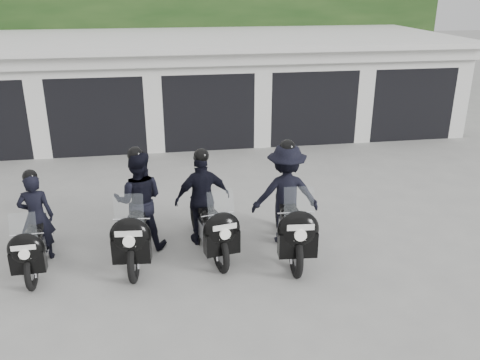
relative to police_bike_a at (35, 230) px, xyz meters
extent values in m
plane|color=#9C9C97|center=(3.61, 0.50, -0.68)|extent=(80.00, 80.00, 0.00)
cube|color=silver|center=(3.61, 9.00, 0.72)|extent=(16.00, 6.00, 2.80)
cube|color=silver|center=(3.61, 8.80, 2.20)|extent=(16.40, 6.80, 0.16)
cube|color=silver|center=(3.61, 5.75, 1.97)|extent=(16.40, 0.12, 0.40)
cube|color=black|center=(3.61, 5.98, -0.56)|extent=(16.00, 0.06, 0.24)
cube|color=silver|center=(-1.04, 6.15, 0.72)|extent=(0.50, 0.50, 2.80)
cube|color=black|center=(0.51, 7.20, 0.42)|extent=(2.60, 2.60, 2.20)
cube|color=silver|center=(0.51, 6.15, 1.82)|extent=(2.60, 0.50, 0.60)
cube|color=silver|center=(2.06, 6.15, 0.72)|extent=(0.50, 0.50, 2.80)
cube|color=black|center=(3.61, 7.20, 0.42)|extent=(2.60, 2.60, 2.20)
cube|color=silver|center=(3.61, 6.15, 1.82)|extent=(2.60, 0.50, 0.60)
cube|color=silver|center=(5.16, 6.15, 0.72)|extent=(0.50, 0.50, 2.80)
cube|color=black|center=(6.71, 7.20, 0.42)|extent=(2.60, 2.60, 2.20)
cube|color=silver|center=(6.71, 6.15, 1.82)|extent=(2.60, 0.50, 0.60)
cube|color=silver|center=(8.26, 6.15, 0.72)|extent=(0.50, 0.50, 2.80)
cube|color=black|center=(9.81, 7.20, 0.42)|extent=(2.60, 2.60, 2.20)
cube|color=silver|center=(9.81, 6.15, 1.82)|extent=(2.60, 0.50, 0.60)
cube|color=silver|center=(11.36, 6.15, 0.72)|extent=(0.50, 0.50, 2.80)
cube|color=#183513|center=(3.61, 13.00, 1.47)|extent=(20.00, 2.00, 4.30)
cylinder|color=black|center=(-2.89, 14.50, 0.97)|extent=(0.24, 0.24, 3.30)
cylinder|color=black|center=(6.61, 14.50, 0.97)|extent=(0.24, 0.24, 3.30)
cylinder|color=black|center=(11.11, 14.50, 0.97)|extent=(0.24, 0.24, 3.30)
torus|color=black|center=(0.02, -0.66, -0.40)|extent=(0.12, 0.67, 0.66)
torus|color=black|center=(-0.02, 0.65, -0.40)|extent=(0.12, 0.67, 0.66)
cube|color=#A6A6AB|center=(0.00, 0.02, -0.34)|extent=(0.25, 0.51, 0.29)
cube|color=black|center=(0.00, 0.00, -0.48)|extent=(0.11, 1.18, 0.05)
ellipsoid|color=black|center=(0.00, -0.14, -0.03)|extent=(0.31, 0.53, 0.26)
cube|color=black|center=(-0.01, 0.25, -0.01)|extent=(0.25, 0.51, 0.09)
ellipsoid|color=black|center=(0.02, -0.73, 0.03)|extent=(0.58, 0.32, 0.55)
cube|color=black|center=(0.02, -0.73, -0.18)|extent=(0.53, 0.22, 0.36)
cube|color=#B2BFC6|center=(0.02, -0.70, 0.39)|extent=(0.40, 0.12, 0.46)
cylinder|color=silver|center=(0.02, -0.55, 0.19)|extent=(0.51, 0.04, 0.03)
cube|color=white|center=(0.03, -0.88, 0.14)|extent=(0.36, 0.03, 0.08)
cube|color=white|center=(0.03, -0.86, -0.03)|extent=(0.16, 0.02, 0.09)
imported|color=black|center=(-0.01, 0.27, 0.12)|extent=(0.59, 0.40, 1.60)
sphere|color=black|center=(-0.01, 0.27, 0.86)|extent=(0.25, 0.25, 0.25)
torus|color=black|center=(1.64, -0.67, -0.35)|extent=(0.19, 0.78, 0.77)
torus|color=black|center=(1.79, 0.84, -0.35)|extent=(0.19, 0.78, 0.77)
cube|color=#A6A6AB|center=(1.71, 0.10, -0.28)|extent=(0.33, 0.61, 0.34)
cube|color=black|center=(1.71, 0.08, -0.45)|extent=(0.22, 1.37, 0.06)
ellipsoid|color=black|center=(1.70, -0.07, 0.08)|extent=(0.40, 0.64, 0.30)
cube|color=black|center=(1.74, 0.38, 0.10)|extent=(0.33, 0.61, 0.11)
ellipsoid|color=black|center=(1.63, -0.76, 0.14)|extent=(0.70, 0.41, 0.63)
cube|color=black|center=(1.63, -0.76, -0.10)|extent=(0.63, 0.29, 0.42)
cube|color=#B2BFC6|center=(1.63, -0.73, 0.56)|extent=(0.47, 0.17, 0.54)
cylinder|color=silver|center=(1.65, -0.55, 0.33)|extent=(0.59, 0.09, 0.03)
cube|color=white|center=(1.61, -0.94, 0.27)|extent=(0.42, 0.06, 0.10)
cube|color=white|center=(1.61, -0.90, 0.08)|extent=(0.19, 0.03, 0.11)
imported|color=black|center=(1.74, 0.40, 0.24)|extent=(0.97, 0.79, 1.85)
sphere|color=black|center=(1.74, 0.40, 1.11)|extent=(0.29, 0.29, 0.29)
torus|color=black|center=(3.08, -0.62, -0.37)|extent=(0.25, 0.74, 0.74)
torus|color=black|center=(2.81, 0.81, -0.37)|extent=(0.25, 0.74, 0.74)
cube|color=#A6A6AB|center=(2.94, 0.12, -0.30)|extent=(0.36, 0.59, 0.32)
cube|color=black|center=(2.94, 0.10, -0.46)|extent=(0.33, 1.30, 0.06)
ellipsoid|color=black|center=(2.97, -0.05, 0.04)|extent=(0.43, 0.63, 0.29)
cube|color=black|center=(2.89, 0.37, 0.06)|extent=(0.36, 0.59, 0.10)
ellipsoid|color=black|center=(3.10, -0.70, 0.10)|extent=(0.69, 0.45, 0.60)
cube|color=black|center=(3.10, -0.70, -0.13)|extent=(0.62, 0.33, 0.40)
cube|color=#B2BFC6|center=(3.09, -0.67, 0.51)|extent=(0.46, 0.20, 0.51)
cylinder|color=silver|center=(3.06, -0.50, 0.29)|extent=(0.56, 0.13, 0.03)
cube|color=white|center=(3.13, -0.86, 0.23)|extent=(0.40, 0.09, 0.09)
cube|color=white|center=(3.12, -0.83, 0.04)|extent=(0.18, 0.05, 0.10)
imported|color=black|center=(2.89, 0.39, 0.20)|extent=(1.13, 0.78, 1.77)
sphere|color=black|center=(2.89, 0.39, 1.03)|extent=(0.27, 0.27, 0.27)
torus|color=black|center=(4.31, -0.95, -0.34)|extent=(0.18, 0.81, 0.80)
torus|color=black|center=(4.43, 0.62, -0.34)|extent=(0.18, 0.81, 0.80)
cube|color=#A6A6AB|center=(4.37, -0.14, -0.27)|extent=(0.33, 0.62, 0.35)
cube|color=black|center=(4.37, -0.17, -0.44)|extent=(0.20, 1.42, 0.07)
ellipsoid|color=black|center=(4.36, -0.33, 0.11)|extent=(0.40, 0.66, 0.32)
cube|color=black|center=(4.39, 0.14, 0.13)|extent=(0.33, 0.62, 0.11)
ellipsoid|color=black|center=(4.30, -1.04, 0.17)|extent=(0.71, 0.41, 0.66)
cube|color=black|center=(4.30, -1.04, -0.08)|extent=(0.65, 0.29, 0.44)
cube|color=#B2BFC6|center=(4.30, -1.01, 0.61)|extent=(0.49, 0.16, 0.56)
cylinder|color=silver|center=(4.32, -0.82, 0.37)|extent=(0.61, 0.08, 0.03)
cube|color=white|center=(4.29, -1.22, 0.30)|extent=(0.44, 0.05, 0.10)
cube|color=white|center=(4.29, -1.19, 0.11)|extent=(0.20, 0.03, 0.11)
imported|color=black|center=(4.39, 0.16, 0.28)|extent=(1.29, 0.73, 1.92)
sphere|color=black|center=(4.39, 0.16, 1.18)|extent=(0.30, 0.30, 0.30)
camera|label=1|loc=(2.18, -8.13, 3.91)|focal=38.00mm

